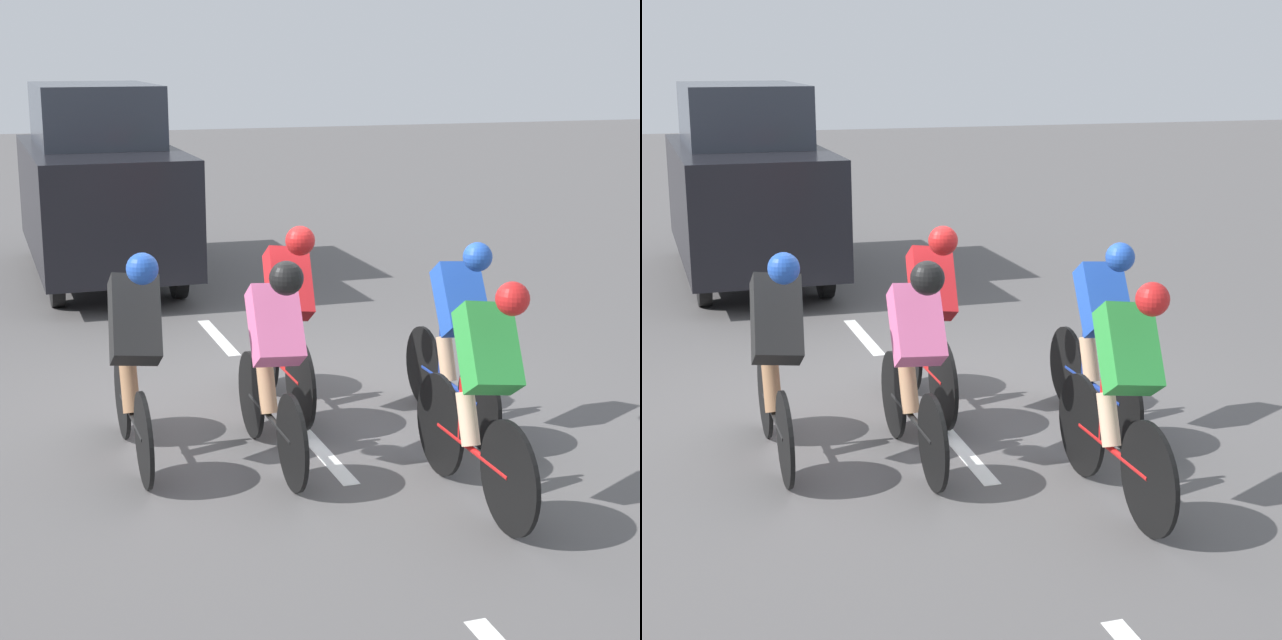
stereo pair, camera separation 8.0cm
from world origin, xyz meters
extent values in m
plane|color=#565454|center=(0.00, 0.00, 0.00)|extent=(60.00, 60.00, 0.00)
cube|color=white|center=(0.00, 0.89, 0.00)|extent=(0.12, 1.40, 0.01)
cube|color=white|center=(0.00, -2.31, 0.00)|extent=(0.12, 1.40, 0.01)
cylinder|color=black|center=(-1.10, 0.23, 0.32)|extent=(0.03, 0.64, 0.64)
cylinder|color=black|center=(-1.10, 1.21, 0.32)|extent=(0.03, 0.64, 0.64)
cylinder|color=navy|center=(-1.10, 0.72, 0.32)|extent=(0.04, 0.98, 0.04)
cylinder|color=navy|center=(-1.10, 0.55, 0.53)|extent=(0.04, 0.04, 0.42)
cylinder|color=#1999D8|center=(-1.10, 0.67, 0.42)|extent=(0.07, 0.07, 0.16)
cylinder|color=#DBAD84|center=(-1.10, 0.65, 0.50)|extent=(0.12, 0.23, 0.36)
cube|color=blue|center=(-1.11, 0.82, 1.00)|extent=(0.35, 0.46, 0.56)
sphere|color=blue|center=(-1.13, 1.04, 1.36)|extent=(0.21, 0.21, 0.21)
cylinder|color=black|center=(0.39, 0.49, 0.32)|extent=(0.03, 0.64, 0.64)
cylinder|color=black|center=(0.39, 1.53, 0.32)|extent=(0.03, 0.64, 0.64)
cylinder|color=black|center=(0.39, 1.01, 0.32)|extent=(0.04, 1.04, 0.04)
cylinder|color=black|center=(0.39, 0.83, 0.53)|extent=(0.04, 0.04, 0.42)
cylinder|color=yellow|center=(0.39, 0.96, 0.42)|extent=(0.07, 0.07, 0.16)
cylinder|color=tan|center=(0.39, 0.93, 0.50)|extent=(0.12, 0.23, 0.36)
cube|color=pink|center=(0.38, 1.11, 1.00)|extent=(0.35, 0.46, 0.56)
sphere|color=black|center=(0.36, 1.33, 1.36)|extent=(0.22, 0.22, 0.22)
cylinder|color=black|center=(-0.63, 1.57, 0.35)|extent=(0.03, 0.69, 0.69)
cylinder|color=black|center=(-0.63, 2.55, 0.35)|extent=(0.03, 0.69, 0.69)
cylinder|color=red|center=(-0.63, 2.06, 0.35)|extent=(0.04, 0.97, 0.04)
cylinder|color=red|center=(-0.63, 1.89, 0.56)|extent=(0.04, 0.04, 0.42)
cylinder|color=white|center=(-0.63, 2.01, 0.45)|extent=(0.07, 0.07, 0.16)
cylinder|color=beige|center=(-0.63, 1.99, 0.53)|extent=(0.12, 0.23, 0.36)
cube|color=green|center=(-0.66, 2.16, 1.03)|extent=(0.38, 0.47, 0.58)
sphere|color=red|center=(-0.69, 2.38, 1.38)|extent=(0.20, 0.20, 0.20)
cylinder|color=black|center=(1.29, 0.20, 0.32)|extent=(0.03, 0.64, 0.64)
cylinder|color=black|center=(1.29, 1.19, 0.32)|extent=(0.03, 0.64, 0.64)
cylinder|color=black|center=(1.29, 0.69, 0.32)|extent=(0.04, 0.98, 0.04)
cylinder|color=black|center=(1.29, 0.52, 0.53)|extent=(0.04, 0.04, 0.42)
cylinder|color=green|center=(1.29, 0.64, 0.42)|extent=(0.07, 0.07, 0.16)
cylinder|color=#9E704C|center=(1.29, 0.62, 0.50)|extent=(0.12, 0.23, 0.36)
cube|color=black|center=(1.26, 0.79, 1.03)|extent=(0.38, 0.50, 0.62)
sphere|color=blue|center=(1.23, 1.01, 1.42)|extent=(0.21, 0.21, 0.21)
cylinder|color=black|center=(0.00, -0.52, 0.35)|extent=(0.03, 0.70, 0.70)
cylinder|color=black|center=(0.00, 0.45, 0.35)|extent=(0.03, 0.70, 0.70)
cylinder|color=red|center=(0.00, -0.03, 0.35)|extent=(0.04, 0.97, 0.04)
cylinder|color=red|center=(0.00, -0.20, 0.56)|extent=(0.04, 0.04, 0.42)
cylinder|color=#1999D8|center=(0.00, -0.08, 0.45)|extent=(0.07, 0.07, 0.16)
cylinder|color=tan|center=(0.00, -0.11, 0.53)|extent=(0.12, 0.23, 0.36)
cube|color=red|center=(-0.03, 0.07, 1.04)|extent=(0.37, 0.47, 0.58)
sphere|color=red|center=(-0.05, 0.29, 1.40)|extent=(0.22, 0.22, 0.22)
cylinder|color=black|center=(0.04, -4.15, 0.32)|extent=(0.14, 0.64, 0.64)
cylinder|color=black|center=(1.40, -4.15, 0.32)|extent=(0.14, 0.64, 0.64)
cylinder|color=black|center=(0.04, -6.78, 0.32)|extent=(0.14, 0.64, 0.64)
cylinder|color=black|center=(1.40, -6.78, 0.32)|extent=(0.14, 0.64, 0.64)
cube|color=black|center=(0.72, -5.47, 0.98)|extent=(1.70, 4.24, 1.32)
cube|color=#2D333D|center=(0.72, -5.68, 2.01)|extent=(1.39, 2.33, 0.73)
camera|label=1|loc=(2.25, 7.72, 2.78)|focal=60.00mm
camera|label=2|loc=(2.17, 7.74, 2.78)|focal=60.00mm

